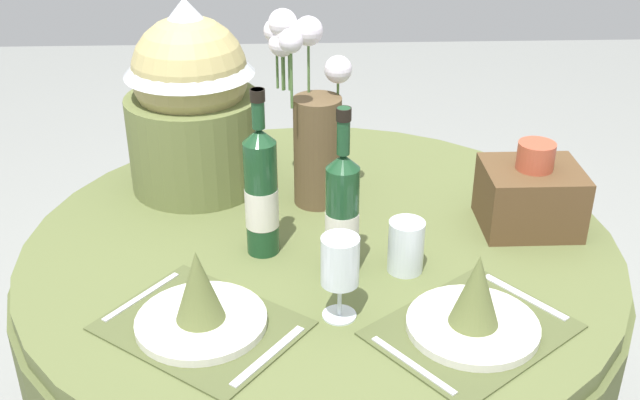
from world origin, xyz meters
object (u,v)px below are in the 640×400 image
object	(u,v)px
dining_table	(321,293)
tumbler_near_left	(406,246)
wine_bottle_left	(261,192)
gift_tub_back_left	(191,91)
place_setting_right	(474,310)
wine_bottle_centre	(342,214)
woven_basket_side_right	(530,195)
flower_vase	(310,114)
place_setting_left	(200,306)
wine_glass_right	(340,263)

from	to	relation	value
dining_table	tumbler_near_left	xyz separation A→B (m)	(0.17, -0.13, 0.20)
wine_bottle_left	dining_table	bearing A→B (deg)	18.87
dining_table	gift_tub_back_left	size ratio (longest dim) A/B	2.84
tumbler_near_left	dining_table	bearing A→B (deg)	142.55
wine_bottle_left	tumbler_near_left	bearing A→B (deg)	-16.43
place_setting_right	wine_bottle_centre	size ratio (longest dim) A/B	1.21
wine_bottle_centre	woven_basket_side_right	world-z (taller)	wine_bottle_centre
wine_bottle_left	woven_basket_side_right	size ratio (longest dim) A/B	1.71
flower_vase	wine_bottle_centre	xyz separation A→B (m)	(0.05, -0.32, -0.09)
place_setting_left	wine_bottle_centre	distance (m)	0.33
wine_glass_right	tumbler_near_left	size ratio (longest dim) A/B	1.52
place_setting_right	wine_glass_right	world-z (taller)	wine_glass_right
place_setting_left	flower_vase	bearing A→B (deg)	66.76
dining_table	tumbler_near_left	size ratio (longest dim) A/B	11.83
wine_bottle_left	gift_tub_back_left	size ratio (longest dim) A/B	0.78
flower_vase	place_setting_right	bearing A→B (deg)	-62.31
wine_bottle_left	gift_tub_back_left	world-z (taller)	gift_tub_back_left
wine_bottle_left	woven_basket_side_right	xyz separation A→B (m)	(0.59, 0.09, -0.06)
place_setting_left	wine_glass_right	size ratio (longest dim) A/B	2.55
place_setting_right	wine_glass_right	distance (m)	0.25
dining_table	woven_basket_side_right	world-z (taller)	woven_basket_side_right
woven_basket_side_right	flower_vase	bearing A→B (deg)	162.77
wine_glass_right	wine_bottle_centre	bearing A→B (deg)	84.88
wine_glass_right	flower_vase	bearing A→B (deg)	94.80
woven_basket_side_right	place_setting_left	bearing A→B (deg)	-153.48
dining_table	woven_basket_side_right	xyz separation A→B (m)	(0.47, 0.04, 0.22)
wine_glass_right	gift_tub_back_left	bearing A→B (deg)	119.29
tumbler_near_left	woven_basket_side_right	size ratio (longest dim) A/B	0.53
place_setting_left	wine_bottle_centre	xyz separation A→B (m)	(0.27, 0.18, 0.09)
wine_bottle_centre	flower_vase	bearing A→B (deg)	99.48
wine_bottle_centre	place_setting_left	bearing A→B (deg)	-146.58
place_setting_right	flower_vase	world-z (taller)	flower_vase
tumbler_near_left	woven_basket_side_right	world-z (taller)	woven_basket_side_right
wine_bottle_centre	wine_bottle_left	bearing A→B (deg)	151.94
wine_bottle_left	flower_vase	bearing A→B (deg)	65.44
place_setting_left	wine_bottle_left	xyz separation A→B (m)	(0.11, 0.26, 0.09)
place_setting_right	woven_basket_side_right	world-z (taller)	woven_basket_side_right
tumbler_near_left	gift_tub_back_left	xyz separation A→B (m)	(-0.46, 0.41, 0.19)
place_setting_right	flower_vase	size ratio (longest dim) A/B	0.96
place_setting_left	flower_vase	world-z (taller)	flower_vase
gift_tub_back_left	place_setting_right	bearing A→B (deg)	-48.17
place_setting_right	tumbler_near_left	world-z (taller)	place_setting_right
tumbler_near_left	flower_vase	bearing A→B (deg)	119.77
dining_table	wine_bottle_left	world-z (taller)	wine_bottle_left
place_setting_left	tumbler_near_left	xyz separation A→B (m)	(0.40, 0.18, 0.01)
wine_glass_right	place_setting_right	bearing A→B (deg)	-13.04
place_setting_left	wine_glass_right	xyz separation A→B (m)	(0.25, 0.02, 0.07)
place_setting_left	wine_glass_right	distance (m)	0.26
flower_vase	tumbler_near_left	distance (m)	0.40
dining_table	wine_bottle_left	bearing A→B (deg)	-161.13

